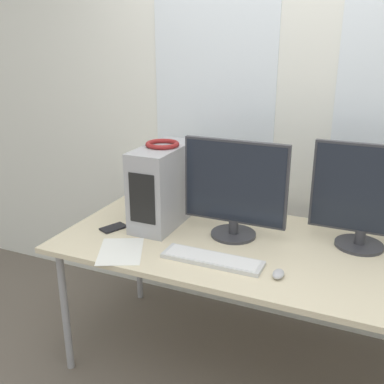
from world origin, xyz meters
The scene contains 10 objects.
wall_back centered at (0.00, 1.08, 1.35)m, with size 8.00×0.07×2.70m.
desk centered at (0.00, 0.47, 0.72)m, with size 2.20×0.95×0.77m.
pc_tower centered at (-0.65, 0.56, 0.99)m, with size 0.21×0.48×0.44m.
headphones centered at (-0.65, 0.56, 1.22)m, with size 0.18×0.18×0.02m.
monitor_main centered at (-0.23, 0.54, 1.03)m, with size 0.55×0.24×0.52m.
monitor_right_near centered at (0.39, 0.67, 1.03)m, with size 0.52×0.24×0.53m.
keyboard centered at (-0.23, 0.23, 0.78)m, with size 0.48×0.13×0.02m.
mouse centered at (0.09, 0.21, 0.78)m, with size 0.05×0.08×0.03m.
cell_phone centered at (-0.87, 0.36, 0.77)m, with size 0.13×0.16×0.01m.
paper_sheet_left centered at (-0.68, 0.14, 0.77)m, with size 0.32×0.36×0.00m.
Camera 1 is at (0.44, -1.55, 1.78)m, focal length 42.00 mm.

